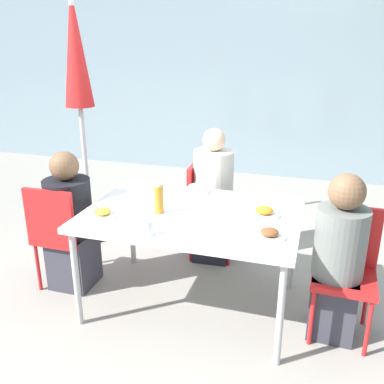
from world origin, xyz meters
TOP-DOWN VIEW (x-y plane):
  - ground_plane at (0.00, 0.00)m, footprint 24.00×24.00m
  - building_facade at (0.00, 3.51)m, footprint 10.00×0.20m
  - dining_table at (0.00, 0.00)m, footprint 1.49×1.02m
  - chair_left at (-1.05, -0.08)m, footprint 0.40×0.40m
  - person_left at (-0.99, 0.00)m, footprint 0.36×0.36m
  - chair_right at (1.05, 0.04)m, footprint 0.42×0.42m
  - person_right at (0.99, -0.04)m, footprint 0.32×0.32m
  - chair_far at (-0.12, 0.81)m, footprint 0.42×0.42m
  - person_far at (-0.04, 0.76)m, footprint 0.34×0.34m
  - closed_umbrella at (-1.32, 0.82)m, footprint 0.36×0.36m
  - plate_0 at (0.57, -0.25)m, footprint 0.20×0.20m
  - plate_1 at (-0.56, -0.25)m, footprint 0.21×0.21m
  - plate_2 at (0.49, 0.09)m, footprint 0.22×0.22m
  - bottle at (-0.21, -0.08)m, footprint 0.07×0.07m
  - drinking_cup at (-0.15, -0.43)m, footprint 0.07×0.07m
  - salad_bowl at (-0.06, 0.40)m, footprint 0.17×0.17m

SIDE VIEW (x-z plane):
  - ground_plane at x=0.00m, z-range 0.00..0.00m
  - chair_left at x=-1.05m, z-range 0.07..0.94m
  - chair_right at x=1.05m, z-range 0.07..0.94m
  - chair_far at x=-0.12m, z-range 0.07..0.94m
  - person_left at x=-0.99m, z-range -0.04..1.08m
  - person_right at x=0.99m, z-range -0.03..1.11m
  - person_far at x=-0.04m, z-range -0.04..1.16m
  - dining_table at x=0.00m, z-range 0.32..1.08m
  - plate_0 at x=0.57m, z-range 0.74..0.80m
  - plate_1 at x=-0.56m, z-range 0.74..0.80m
  - plate_2 at x=0.49m, z-range 0.74..0.81m
  - salad_bowl at x=-0.06m, z-range 0.75..0.81m
  - drinking_cup at x=-0.15m, z-range 0.75..0.85m
  - bottle at x=-0.21m, z-range 0.75..0.96m
  - building_facade at x=0.00m, z-range 0.00..3.00m
  - closed_umbrella at x=-1.32m, z-range 0.48..2.80m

